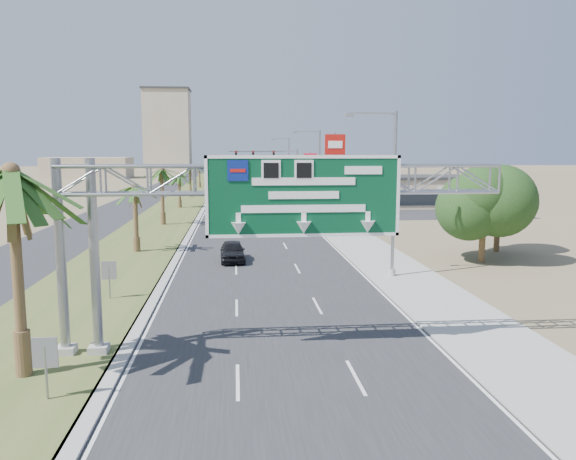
{
  "coord_description": "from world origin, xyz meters",
  "views": [
    {
      "loc": [
        -2.01,
        -10.9,
        7.62
      ],
      "look_at": [
        0.3,
        13.48,
        4.2
      ],
      "focal_mm": 35.0,
      "sensor_mm": 36.0,
      "label": 1
    }
  ],
  "objects_px": {
    "car_right_lane": "(266,201)",
    "pole_sign_red_far": "(310,162)",
    "sign_gantry": "(261,194)",
    "car_left_lane": "(232,251)",
    "palm_near": "(11,173)",
    "car_mid_lane": "(240,220)",
    "store_building": "(406,192)",
    "pole_sign_red_near": "(335,150)",
    "car_far": "(226,194)",
    "signal_mast": "(284,171)",
    "pole_sign_blue": "(346,176)"
  },
  "relations": [
    {
      "from": "car_right_lane",
      "to": "pole_sign_red_far",
      "type": "relative_size",
      "value": 0.67
    },
    {
      "from": "sign_gantry",
      "to": "car_left_lane",
      "type": "relative_size",
      "value": 4.0
    },
    {
      "from": "palm_near",
      "to": "car_right_lane",
      "type": "height_order",
      "value": "palm_near"
    },
    {
      "from": "car_left_lane",
      "to": "car_mid_lane",
      "type": "bearing_deg",
      "value": 85.67
    },
    {
      "from": "pole_sign_red_far",
      "to": "car_mid_lane",
      "type": "bearing_deg",
      "value": -108.99
    },
    {
      "from": "sign_gantry",
      "to": "car_right_lane",
      "type": "bearing_deg",
      "value": 86.6
    },
    {
      "from": "store_building",
      "to": "sign_gantry",
      "type": "bearing_deg",
      "value": -112.36
    },
    {
      "from": "palm_near",
      "to": "pole_sign_red_near",
      "type": "bearing_deg",
      "value": 68.04
    },
    {
      "from": "car_mid_lane",
      "to": "car_right_lane",
      "type": "distance_m",
      "value": 21.47
    },
    {
      "from": "pole_sign_red_near",
      "to": "pole_sign_red_far",
      "type": "xyz_separation_m",
      "value": [
        0.57,
        26.07,
        -1.88
      ]
    },
    {
      "from": "car_mid_lane",
      "to": "store_building",
      "type": "bearing_deg",
      "value": 40.96
    },
    {
      "from": "palm_near",
      "to": "sign_gantry",
      "type": "bearing_deg",
      "value": 13.32
    },
    {
      "from": "car_right_lane",
      "to": "store_building",
      "type": "bearing_deg",
      "value": -8.9
    },
    {
      "from": "palm_near",
      "to": "car_far",
      "type": "xyz_separation_m",
      "value": [
        5.72,
        74.16,
        -6.2
      ]
    },
    {
      "from": "signal_mast",
      "to": "car_right_lane",
      "type": "height_order",
      "value": "signal_mast"
    },
    {
      "from": "store_building",
      "to": "pole_sign_blue",
      "type": "bearing_deg",
      "value": -125.61
    },
    {
      "from": "car_far",
      "to": "pole_sign_blue",
      "type": "height_order",
      "value": "pole_sign_blue"
    },
    {
      "from": "pole_sign_blue",
      "to": "pole_sign_red_far",
      "type": "relative_size",
      "value": 0.92
    },
    {
      "from": "pole_sign_red_near",
      "to": "store_building",
      "type": "bearing_deg",
      "value": 41.66
    },
    {
      "from": "signal_mast",
      "to": "car_far",
      "type": "bearing_deg",
      "value": 130.35
    },
    {
      "from": "palm_near",
      "to": "car_far",
      "type": "bearing_deg",
      "value": 85.59
    },
    {
      "from": "pole_sign_blue",
      "to": "pole_sign_red_far",
      "type": "height_order",
      "value": "pole_sign_red_far"
    },
    {
      "from": "store_building",
      "to": "car_mid_lane",
      "type": "bearing_deg",
      "value": -140.58
    },
    {
      "from": "signal_mast",
      "to": "pole_sign_blue",
      "type": "bearing_deg",
      "value": -78.1
    },
    {
      "from": "car_right_lane",
      "to": "pole_sign_red_far",
      "type": "bearing_deg",
      "value": 55.53
    },
    {
      "from": "car_mid_lane",
      "to": "pole_sign_red_far",
      "type": "distance_m",
      "value": 36.92
    },
    {
      "from": "pole_sign_blue",
      "to": "sign_gantry",
      "type": "bearing_deg",
      "value": -105.69
    },
    {
      "from": "pole_sign_red_far",
      "to": "palm_near",
      "type": "bearing_deg",
      "value": -104.98
    },
    {
      "from": "sign_gantry",
      "to": "pole_sign_blue",
      "type": "relative_size",
      "value": 2.4
    },
    {
      "from": "signal_mast",
      "to": "pole_sign_red_near",
      "type": "height_order",
      "value": "pole_sign_red_near"
    },
    {
      "from": "signal_mast",
      "to": "car_left_lane",
      "type": "relative_size",
      "value": 2.45
    },
    {
      "from": "pole_sign_blue",
      "to": "pole_sign_red_near",
      "type": "bearing_deg",
      "value": 91.46
    },
    {
      "from": "palm_near",
      "to": "car_mid_lane",
      "type": "relative_size",
      "value": 2.03
    },
    {
      "from": "car_far",
      "to": "pole_sign_red_far",
      "type": "bearing_deg",
      "value": 4.07
    },
    {
      "from": "palm_near",
      "to": "signal_mast",
      "type": "distance_m",
      "value": 65.6
    },
    {
      "from": "car_left_lane",
      "to": "car_right_lane",
      "type": "xyz_separation_m",
      "value": [
        4.62,
        39.84,
        -0.01
      ]
    },
    {
      "from": "car_right_lane",
      "to": "pole_sign_blue",
      "type": "height_order",
      "value": "pole_sign_blue"
    },
    {
      "from": "palm_near",
      "to": "pole_sign_blue",
      "type": "relative_size",
      "value": 1.2
    },
    {
      "from": "store_building",
      "to": "pole_sign_red_far",
      "type": "distance_m",
      "value": 19.56
    },
    {
      "from": "car_left_lane",
      "to": "signal_mast",
      "type": "bearing_deg",
      "value": 78.37
    },
    {
      "from": "pole_sign_red_near",
      "to": "pole_sign_blue",
      "type": "xyz_separation_m",
      "value": [
        0.15,
        -5.96,
        -2.78
      ]
    },
    {
      "from": "store_building",
      "to": "car_right_lane",
      "type": "height_order",
      "value": "store_building"
    },
    {
      "from": "car_right_lane",
      "to": "car_far",
      "type": "height_order",
      "value": "car_far"
    },
    {
      "from": "store_building",
      "to": "pole_sign_blue",
      "type": "xyz_separation_m",
      "value": [
        -12.03,
        -16.8,
        3.05
      ]
    },
    {
      "from": "signal_mast",
      "to": "car_mid_lane",
      "type": "height_order",
      "value": "signal_mast"
    },
    {
      "from": "pole_sign_red_far",
      "to": "car_far",
      "type": "bearing_deg",
      "value": 176.2
    },
    {
      "from": "sign_gantry",
      "to": "pole_sign_blue",
      "type": "bearing_deg",
      "value": 74.31
    },
    {
      "from": "car_right_lane",
      "to": "car_mid_lane",
      "type": "bearing_deg",
      "value": -104.06
    },
    {
      "from": "car_left_lane",
      "to": "pole_sign_red_near",
      "type": "height_order",
      "value": "pole_sign_red_near"
    },
    {
      "from": "pole_sign_red_near",
      "to": "pole_sign_blue",
      "type": "bearing_deg",
      "value": -88.54
    }
  ]
}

